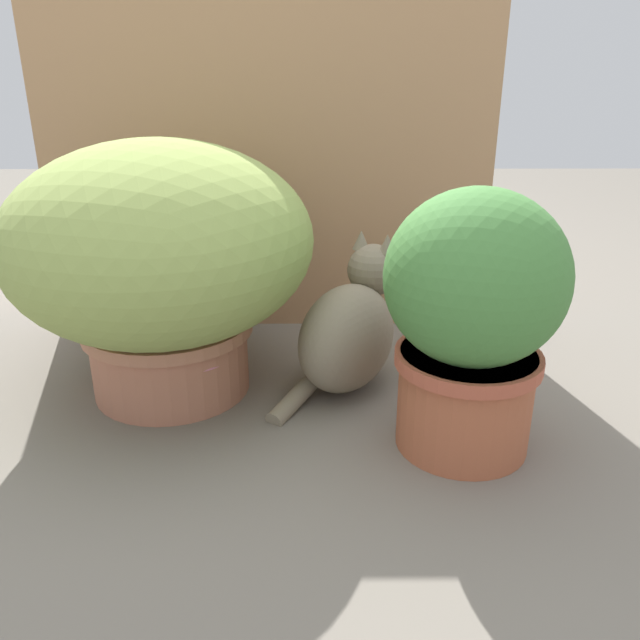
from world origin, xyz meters
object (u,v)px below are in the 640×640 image
(mushroom_ornament_pink, at_px, (196,355))
(grass_planter, at_px, (161,255))
(leafy_planter, at_px, (472,314))
(cat, at_px, (351,330))

(mushroom_ornament_pink, bearing_deg, grass_planter, 131.01)
(grass_planter, bearing_deg, mushroom_ornament_pink, -48.99)
(leafy_planter, height_order, cat, leafy_planter)
(cat, bearing_deg, grass_planter, -177.08)
(leafy_planter, bearing_deg, mushroom_ornament_pink, 164.77)
(cat, xyz_separation_m, mushroom_ornament_pink, (-0.30, -0.10, -0.01))
(grass_planter, xyz_separation_m, leafy_planter, (0.56, -0.21, -0.04))
(grass_planter, height_order, cat, grass_planter)
(grass_planter, distance_m, leafy_planter, 0.60)
(grass_planter, height_order, leafy_planter, grass_planter)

